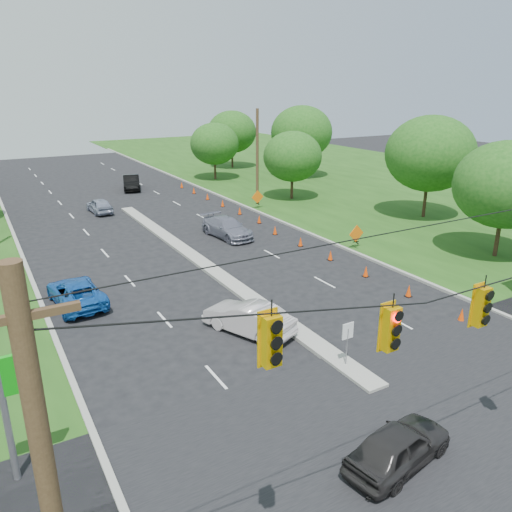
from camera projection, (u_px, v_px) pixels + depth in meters
ground at (467, 455)px, 15.84m from camera, size 160.00×160.00×0.00m
grass_right at (501, 211)px, 46.36m from camera, size 40.00×160.00×0.06m
cross_street at (467, 455)px, 15.84m from camera, size 160.00×14.00×0.02m
curb_left at (19, 249)px, 35.68m from camera, size 0.25×110.00×0.16m
curb_right at (262, 214)px, 45.19m from camera, size 0.25×110.00×0.16m
median at (200, 262)px, 33.06m from camera, size 1.00×34.00×0.18m
median_sign at (348, 336)px, 20.28m from camera, size 0.55×0.06×2.05m
utility_pole_far_right at (257, 156)px, 48.95m from camera, size 0.28×0.28×9.00m
cone_1 at (462, 315)px, 24.71m from camera, size 0.32×0.32×0.70m
cone_2 at (409, 291)px, 27.58m from camera, size 0.32×0.32×0.70m
cone_3 at (366, 271)px, 30.45m from camera, size 0.32×0.32×0.70m
cone_4 at (330, 255)px, 33.31m from camera, size 0.32×0.32×0.70m
cone_5 at (301, 242)px, 36.18m from camera, size 0.32×0.32×0.70m
cone_6 at (275, 230)px, 39.05m from camera, size 0.32×0.32×0.70m
cone_7 at (259, 219)px, 42.20m from camera, size 0.32×0.32×0.70m
cone_8 at (240, 211)px, 45.07m from camera, size 0.32×0.32×0.70m
cone_9 at (223, 203)px, 47.94m from camera, size 0.32×0.32×0.70m
cone_10 at (207, 196)px, 50.81m from camera, size 0.32×0.32×0.70m
cone_11 at (194, 190)px, 53.68m from camera, size 0.32×0.32×0.70m
cone_12 at (182, 185)px, 56.55m from camera, size 0.32×0.32×0.70m
work_sign_1 at (356, 234)px, 35.33m from camera, size 1.27×0.58×1.37m
work_sign_2 at (258, 198)px, 46.80m from camera, size 1.27×0.58×1.37m
tree_7 at (506, 185)px, 32.54m from camera, size 6.72×6.72×7.84m
tree_8 at (430, 154)px, 42.41m from camera, size 7.56×7.56×8.82m
tree_9 at (293, 156)px, 49.83m from camera, size 5.88×5.88×6.86m
tree_10 at (302, 132)px, 61.39m from camera, size 7.56×7.56×8.82m
tree_11 at (232, 132)px, 68.73m from camera, size 6.72×6.72×7.84m
tree_12 at (214, 144)px, 60.37m from camera, size 5.88×5.88×6.86m
black_sedan at (399, 446)px, 15.27m from camera, size 4.22×2.31×1.36m
white_sedan at (248, 318)px, 23.45m from camera, size 3.28×4.83×1.51m
blue_pickup at (76, 292)px, 26.50m from camera, size 2.61×5.10×1.38m
silver_car_far at (227, 228)px, 38.28m from camera, size 2.65×5.37×1.50m
silver_car_oncoming at (99, 206)px, 45.53m from camera, size 1.84×4.09×1.37m
dark_car_receding at (131, 182)px, 55.57m from camera, size 2.93×5.17×1.61m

